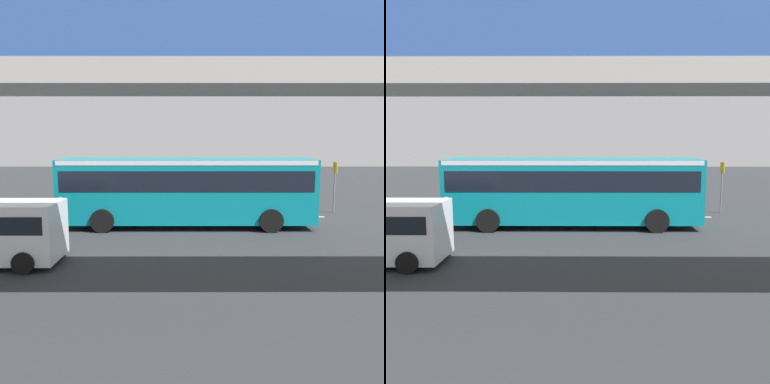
% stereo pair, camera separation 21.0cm
% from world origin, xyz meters
% --- Properties ---
extents(ground, '(80.00, 80.00, 0.00)m').
position_xyz_m(ground, '(0.00, 0.00, 0.00)').
color(ground, '#2D3033').
extents(city_bus, '(11.54, 2.85, 3.15)m').
position_xyz_m(city_bus, '(0.16, 0.12, 1.88)').
color(city_bus, '#0C8493').
rests_on(city_bus, ground).
extents(bicycle_orange, '(1.77, 0.44, 0.96)m').
position_xyz_m(bicycle_orange, '(7.18, 2.23, 0.37)').
color(bicycle_orange, black).
rests_on(bicycle_orange, ground).
extents(pedestrian, '(0.38, 0.38, 1.79)m').
position_xyz_m(pedestrian, '(5.10, 2.98, 0.89)').
color(pedestrian, '#2D2D38').
rests_on(pedestrian, ground).
extents(traffic_sign, '(0.08, 0.60, 2.80)m').
position_xyz_m(traffic_sign, '(-7.87, -3.32, 1.89)').
color(traffic_sign, slate).
rests_on(traffic_sign, ground).
extents(lane_dash_leftmost, '(2.00, 0.20, 0.01)m').
position_xyz_m(lane_dash_leftmost, '(-6.00, -2.15, 0.00)').
color(lane_dash_leftmost, silver).
rests_on(lane_dash_leftmost, ground).
extents(lane_dash_left, '(2.00, 0.20, 0.01)m').
position_xyz_m(lane_dash_left, '(-2.00, -2.15, 0.00)').
color(lane_dash_left, silver).
rests_on(lane_dash_left, ground).
extents(lane_dash_centre, '(2.00, 0.20, 0.01)m').
position_xyz_m(lane_dash_centre, '(2.00, -2.15, 0.00)').
color(lane_dash_centre, silver).
rests_on(lane_dash_centre, ground).
extents(lane_dash_right, '(2.00, 0.20, 0.01)m').
position_xyz_m(lane_dash_right, '(6.00, -2.15, 0.00)').
color(lane_dash_right, silver).
rests_on(lane_dash_right, ground).
extents(pedestrian_overpass, '(28.09, 2.60, 6.75)m').
position_xyz_m(pedestrian_overpass, '(0.00, 9.53, 5.01)').
color(pedestrian_overpass, '#B2ADA5').
rests_on(pedestrian_overpass, ground).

